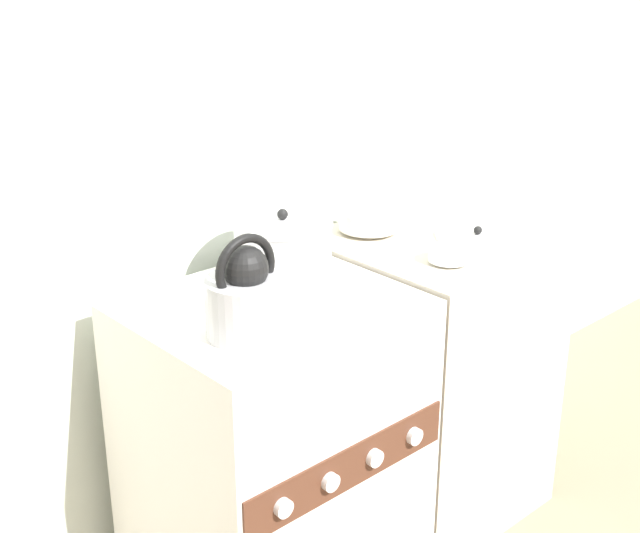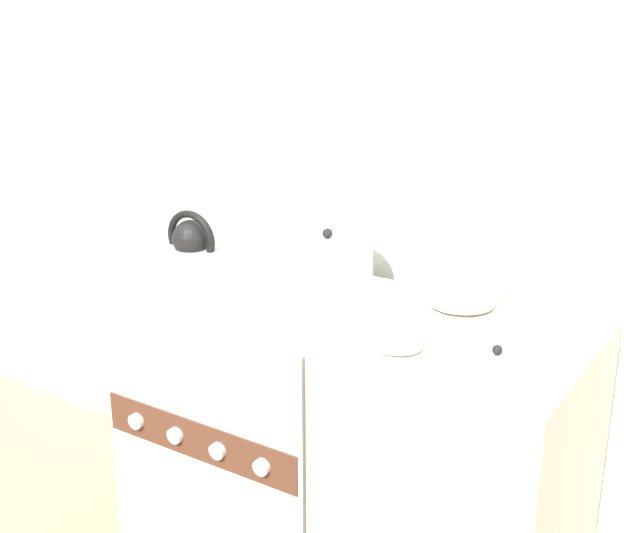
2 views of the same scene
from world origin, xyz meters
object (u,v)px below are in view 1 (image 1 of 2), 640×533
(enamel_bowl, at_px, (369,220))
(small_ceramic_bowl, at_px, (449,255))
(loose_pot_lid, at_px, (477,236))
(stove, at_px, (274,455))
(kettle, at_px, (247,297))
(cooking_pot, at_px, (283,247))

(enamel_bowl, bearing_deg, small_ceramic_bowl, -93.36)
(small_ceramic_bowl, xyz_separation_m, loose_pot_lid, (0.21, 0.07, -0.02))
(stove, relative_size, kettle, 3.64)
(cooking_pot, distance_m, loose_pot_lid, 0.59)
(kettle, relative_size, cooking_pot, 0.92)
(stove, distance_m, loose_pot_lid, 0.83)
(stove, distance_m, small_ceramic_bowl, 0.68)
(enamel_bowl, distance_m, small_ceramic_bowl, 0.31)
(stove, relative_size, loose_pot_lid, 3.59)
(small_ceramic_bowl, bearing_deg, stove, 165.28)
(kettle, xyz_separation_m, small_ceramic_bowl, (0.64, -0.03, -0.06))
(kettle, bearing_deg, cooking_pot, 37.56)
(cooking_pot, xyz_separation_m, loose_pot_lid, (0.56, -0.18, -0.06))
(kettle, bearing_deg, loose_pot_lid, 2.65)
(kettle, bearing_deg, stove, 34.62)
(kettle, xyz_separation_m, enamel_bowl, (0.65, 0.28, -0.04))
(stove, height_order, kettle, kettle)
(cooking_pot, xyz_separation_m, enamel_bowl, (0.37, 0.06, -0.03))
(small_ceramic_bowl, relative_size, loose_pot_lid, 0.46)
(kettle, relative_size, enamel_bowl, 1.35)
(cooking_pot, relative_size, small_ceramic_bowl, 2.35)
(kettle, xyz_separation_m, loose_pot_lid, (0.85, 0.04, -0.07))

